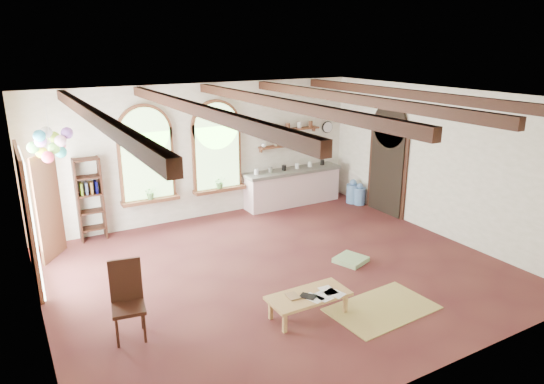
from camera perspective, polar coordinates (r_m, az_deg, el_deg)
floor at (r=9.17m, az=0.82°, el=-9.22°), size 8.00×8.00×0.00m
ceiling_beams at (r=8.28m, az=0.92°, el=10.40°), size 6.20×6.80×0.18m
window_left at (r=11.13m, az=-14.54°, el=3.92°), size 1.30×0.28×2.20m
window_right at (r=11.67m, az=-6.48°, el=4.97°), size 1.30×0.28×2.20m
left_doorway at (r=9.34m, az=-26.72°, el=-3.00°), size 0.10×1.90×2.50m
right_doorway at (r=12.19m, az=13.35°, el=2.56°), size 0.10×1.30×2.40m
kitchen_counter at (r=12.67m, az=2.42°, el=0.64°), size 2.68×0.62×0.94m
wall_shelf_lower at (r=12.56m, az=2.04°, el=5.55°), size 1.70×0.24×0.04m
wall_shelf_upper at (r=12.48m, az=2.06°, el=7.34°), size 1.70×0.24×0.04m
wall_clock at (r=13.24m, az=6.54°, el=7.59°), size 0.32×0.04×0.32m
bookshelf at (r=10.96m, az=-20.64°, el=-0.81°), size 0.53×0.32×1.80m
coffee_table at (r=7.66m, az=4.33°, el=-12.21°), size 1.29×0.60×0.37m
side_chair at (r=7.43m, az=-16.44°, el=-13.86°), size 0.53×0.53×1.15m
floor_mat at (r=8.16m, az=12.83°, el=-13.22°), size 1.75×1.14×0.02m
floor_cushion at (r=9.61m, az=9.25°, el=-7.87°), size 0.68×0.68×0.09m
water_jug_a at (r=13.00m, az=9.48°, el=-0.06°), size 0.33×0.33×0.65m
water_jug_b at (r=12.91m, az=10.27°, el=-0.36°), size 0.30×0.30×0.58m
balloon_cluster at (r=9.56m, az=-24.61°, el=5.21°), size 0.78×0.78×1.14m
table_book at (r=7.52m, az=1.88°, el=-12.28°), size 0.19×0.26×0.02m
tablet at (r=7.57m, az=4.24°, el=-12.14°), size 0.27×0.29×0.01m
potted_plant_left at (r=11.23m, az=-14.10°, el=-0.07°), size 0.27×0.23×0.30m
potted_plant_right at (r=11.77m, az=-6.15°, el=1.15°), size 0.27×0.23×0.30m
shelf_cup_a at (r=12.17m, az=-0.97°, el=5.51°), size 0.12×0.10×0.10m
shelf_cup_b at (r=12.34m, az=0.46°, el=5.67°), size 0.10×0.10×0.09m
shelf_bowl_a at (r=12.52m, az=1.85°, el=5.73°), size 0.22×0.22×0.05m
shelf_bowl_b at (r=12.71m, az=3.20°, el=5.90°), size 0.20×0.20×0.06m
shelf_vase at (r=12.88m, az=4.52°, el=6.32°), size 0.18×0.18×0.19m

